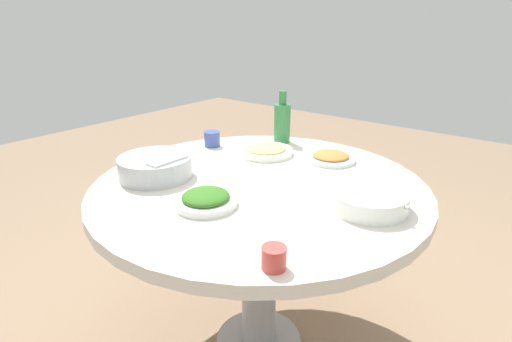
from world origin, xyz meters
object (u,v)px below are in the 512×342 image
(dish_tofu_braise, at_px, (331,157))
(dish_greens, at_px, (206,199))
(tea_cup_far, at_px, (212,139))
(round_dining_table, at_px, (259,212))
(tea_cup_near, at_px, (274,258))
(rice_bowl, at_px, (156,166))
(soup_bowl, at_px, (368,200))
(green_bottle, at_px, (282,122))
(dish_noodles, at_px, (266,150))

(dish_tofu_braise, distance_m, dish_greens, 0.64)
(tea_cup_far, bearing_deg, dish_tofu_braise, -163.17)
(round_dining_table, relative_size, tea_cup_near, 19.77)
(rice_bowl, relative_size, tea_cup_far, 3.76)
(tea_cup_far, bearing_deg, dish_greens, 132.19)
(round_dining_table, bearing_deg, dish_tofu_braise, -104.21)
(dish_tofu_braise, xyz_separation_m, tea_cup_far, (0.53, 0.16, 0.02))
(soup_bowl, height_order, tea_cup_near, soup_bowl)
(dish_greens, distance_m, tea_cup_near, 0.40)
(rice_bowl, distance_m, green_bottle, 0.68)
(soup_bowl, relative_size, green_bottle, 1.09)
(dish_greens, relative_size, tea_cup_far, 2.77)
(rice_bowl, bearing_deg, round_dining_table, -149.41)
(dish_tofu_braise, bearing_deg, dish_greens, 80.13)
(soup_bowl, bearing_deg, green_bottle, -34.06)
(rice_bowl, distance_m, dish_noodles, 0.50)
(dish_tofu_braise, xyz_separation_m, dish_greens, (0.11, 0.63, 0.01))
(green_bottle, xyz_separation_m, tea_cup_near, (-0.58, 0.87, -0.07))
(dish_greens, height_order, dish_noodles, dish_greens)
(rice_bowl, bearing_deg, tea_cup_far, -76.05)
(dish_greens, relative_size, green_bottle, 0.82)
(green_bottle, bearing_deg, tea_cup_near, 123.68)
(round_dining_table, bearing_deg, rice_bowl, 30.59)
(rice_bowl, bearing_deg, tea_cup_near, 163.71)
(dish_tofu_braise, height_order, dish_greens, dish_greens)
(tea_cup_near, bearing_deg, dish_noodles, -51.85)
(rice_bowl, xyz_separation_m, tea_cup_near, (-0.69, 0.20, -0.01))
(green_bottle, xyz_separation_m, tea_cup_far, (0.22, 0.26, -0.06))
(soup_bowl, distance_m, green_bottle, 0.75)
(round_dining_table, bearing_deg, dish_noodles, -57.51)
(dish_greens, bearing_deg, soup_bowl, -144.01)
(soup_bowl, bearing_deg, tea_cup_far, -11.08)
(round_dining_table, bearing_deg, dish_greens, 86.51)
(soup_bowl, distance_m, tea_cup_far, 0.85)
(round_dining_table, height_order, dish_greens, dish_greens)
(dish_noodles, distance_m, tea_cup_far, 0.27)
(tea_cup_far, bearing_deg, round_dining_table, 154.60)
(dish_tofu_braise, xyz_separation_m, dish_noodles, (0.26, 0.10, 0.00))
(round_dining_table, relative_size, soup_bowl, 4.51)
(dish_noodles, height_order, tea_cup_far, tea_cup_far)
(rice_bowl, bearing_deg, dish_tofu_braise, -127.15)
(green_bottle, bearing_deg, dish_noodles, 104.51)
(tea_cup_near, relative_size, tea_cup_far, 0.84)
(rice_bowl, height_order, dish_tofu_braise, rice_bowl)
(dish_tofu_braise, bearing_deg, soup_bowl, 133.35)
(green_bottle, height_order, tea_cup_far, green_bottle)
(dish_noodles, relative_size, green_bottle, 0.96)
(tea_cup_near, distance_m, tea_cup_far, 1.00)
(round_dining_table, bearing_deg, soup_bowl, -173.73)
(soup_bowl, relative_size, dish_tofu_braise, 1.31)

